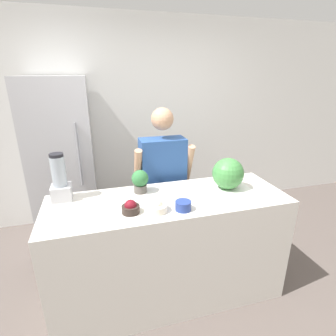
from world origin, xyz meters
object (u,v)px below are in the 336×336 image
at_px(refrigerator, 64,163).
at_px(potted_plant, 140,181).
at_px(person, 163,187).
at_px(bowl_cream, 157,207).
at_px(bowl_cherries, 131,208).
at_px(blender, 60,181).
at_px(bowl_small_blue, 183,206).
at_px(watermelon, 228,174).

bearing_deg(refrigerator, potted_plant, -56.50).
bearing_deg(refrigerator, person, -35.81).
bearing_deg(person, bowl_cream, -108.32).
relative_size(bowl_cherries, blender, 0.34).
distance_m(bowl_cherries, bowl_small_blue, 0.38).
xyz_separation_m(person, bowl_cream, (-0.23, -0.70, 0.17)).
distance_m(refrigerator, potted_plant, 1.28).
distance_m(bowl_cherries, blender, 0.62).
height_order(bowl_small_blue, blender, blender).
distance_m(person, bowl_cream, 0.75).
xyz_separation_m(bowl_cream, bowl_small_blue, (0.19, -0.04, 0.00)).
relative_size(refrigerator, potted_plant, 9.59).
relative_size(watermelon, bowl_cherries, 2.05).
bearing_deg(person, watermelon, -48.30).
bearing_deg(blender, refrigerator, 94.48).
distance_m(watermelon, potted_plant, 0.74).
relative_size(person, bowl_small_blue, 13.70).
xyz_separation_m(watermelon, bowl_small_blue, (-0.48, -0.24, -0.11)).
relative_size(bowl_cherries, bowl_small_blue, 1.10).
bearing_deg(watermelon, bowl_small_blue, -153.59).
distance_m(refrigerator, bowl_cream, 1.60).
xyz_separation_m(refrigerator, bowl_small_blue, (0.95, -1.45, 0.05)).
bearing_deg(bowl_cherries, blender, 143.96).
height_order(bowl_cream, bowl_small_blue, bowl_cream).
relative_size(watermelon, bowl_cream, 1.62).
height_order(refrigerator, bowl_small_blue, refrigerator).
xyz_separation_m(watermelon, blender, (-1.35, 0.18, 0.01)).
bearing_deg(potted_plant, bowl_cherries, -111.75).
xyz_separation_m(person, bowl_small_blue, (-0.04, -0.73, 0.17)).
bearing_deg(bowl_cream, person, 71.68).
bearing_deg(bowl_cream, potted_plant, 99.16).
bearing_deg(person, blender, -161.07).
bearing_deg(person, potted_plant, -129.46).
distance_m(bowl_cherries, bowl_cream, 0.19).
distance_m(bowl_small_blue, potted_plant, 0.46).
height_order(refrigerator, bowl_cherries, refrigerator).
distance_m(watermelon, bowl_cream, 0.71).
height_order(person, bowl_small_blue, person).
bearing_deg(bowl_cream, blender, 150.47).
height_order(watermelon, bowl_cream, watermelon).
height_order(refrigerator, bowl_cream, refrigerator).
bearing_deg(potted_plant, watermelon, -11.51).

